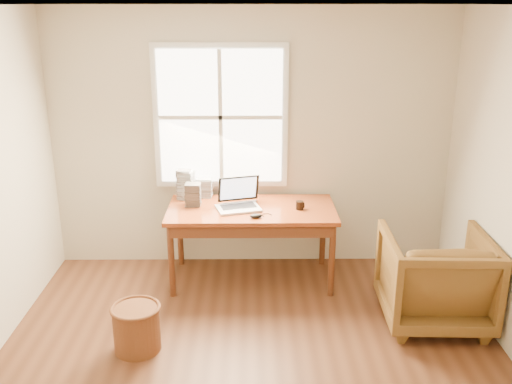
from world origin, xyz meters
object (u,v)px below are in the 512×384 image
desk (252,210)px  armchair (435,278)px  laptop (238,195)px  coffee_mug (300,205)px  cd_stack_a (186,185)px  wicker_stool (137,329)px

desk → armchair: armchair is taller
laptop → coffee_mug: 0.59m
laptop → cd_stack_a: bearing=133.3°
laptop → desk: bearing=2.8°
armchair → coffee_mug: (-1.09, 0.75, 0.39)m
desk → cd_stack_a: cd_stack_a is taller
wicker_stool → laptop: (0.78, 1.16, 0.71)m
armchair → cd_stack_a: bearing=-23.8°
coffee_mug → cd_stack_a: (-1.10, 0.31, 0.10)m
armchair → cd_stack_a: cd_stack_a is taller
armchair → coffee_mug: bearing=-32.4°
cd_stack_a → laptop: bearing=-31.0°
desk → armchair: bearing=-27.1°
desk → wicker_stool: bearing=-126.9°
cd_stack_a → desk: bearing=-22.7°
desk → coffee_mug: bearing=-5.3°
wicker_stool → cd_stack_a: cd_stack_a is taller
laptop → cd_stack_a: 0.61m
armchair → laptop: laptop is taller
coffee_mug → laptop: bearing=-164.5°
armchair → desk: bearing=-25.1°
armchair → coffee_mug: coffee_mug is taller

